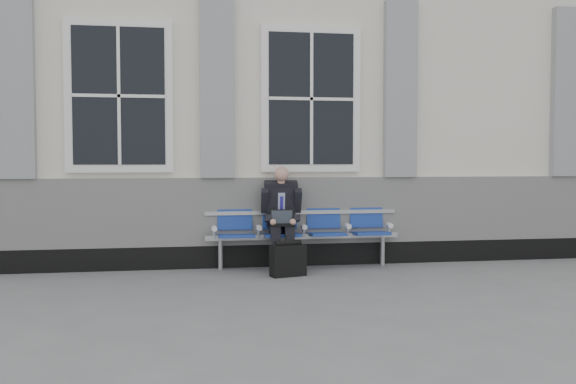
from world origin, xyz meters
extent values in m
plane|color=slate|center=(0.00, 0.00, 0.00)|extent=(70.00, 70.00, 0.00)
cube|color=silver|center=(0.00, 3.50, 2.10)|extent=(14.00, 4.00, 4.20)
cube|color=black|center=(0.00, 1.47, 0.15)|extent=(14.00, 0.10, 0.30)
cube|color=silver|center=(0.00, 1.46, 0.75)|extent=(14.00, 0.08, 0.90)
cube|color=gray|center=(-3.40, 1.44, 2.40)|extent=(0.45, 0.14, 2.40)
cube|color=gray|center=(-0.90, 1.44, 2.40)|extent=(0.45, 0.14, 2.40)
cube|color=gray|center=(1.60, 1.44, 2.40)|extent=(0.45, 0.14, 2.40)
cube|color=gray|center=(4.10, 1.44, 2.40)|extent=(0.45, 0.14, 2.40)
cube|color=white|center=(-2.15, 1.46, 2.25)|extent=(1.35, 0.10, 1.95)
cube|color=black|center=(-2.15, 1.41, 2.25)|extent=(1.15, 0.02, 1.75)
cube|color=white|center=(0.35, 1.46, 2.25)|extent=(1.35, 0.10, 1.95)
cube|color=black|center=(0.35, 1.41, 2.25)|extent=(1.15, 0.02, 1.75)
cube|color=#9EA0A3|center=(0.22, 1.30, 0.42)|extent=(2.60, 0.07, 0.07)
cube|color=#9EA0A3|center=(0.22, 1.42, 0.73)|extent=(2.60, 0.05, 0.05)
cylinder|color=#9EA0A3|center=(-0.88, 1.30, 0.20)|extent=(0.06, 0.06, 0.39)
cylinder|color=#9EA0A3|center=(1.32, 1.30, 0.20)|extent=(0.06, 0.06, 0.39)
cube|color=navy|center=(-0.68, 1.22, 0.45)|extent=(0.46, 0.42, 0.07)
cube|color=navy|center=(-0.68, 1.43, 0.71)|extent=(0.46, 0.10, 0.40)
cube|color=navy|center=(-0.08, 1.22, 0.45)|extent=(0.46, 0.42, 0.07)
cube|color=navy|center=(-0.08, 1.43, 0.71)|extent=(0.46, 0.10, 0.40)
cube|color=navy|center=(0.52, 1.22, 0.45)|extent=(0.46, 0.42, 0.07)
cube|color=navy|center=(0.52, 1.43, 0.71)|extent=(0.46, 0.10, 0.40)
cube|color=navy|center=(1.12, 1.22, 0.45)|extent=(0.46, 0.42, 0.07)
cube|color=navy|center=(1.12, 1.43, 0.71)|extent=(0.46, 0.10, 0.40)
cylinder|color=white|center=(-0.96, 1.25, 0.55)|extent=(0.07, 0.12, 0.07)
cylinder|color=white|center=(-0.38, 1.25, 0.55)|extent=(0.07, 0.12, 0.07)
cylinder|color=white|center=(0.22, 1.25, 0.55)|extent=(0.07, 0.12, 0.07)
cylinder|color=white|center=(0.82, 1.25, 0.55)|extent=(0.07, 0.12, 0.07)
cylinder|color=white|center=(1.40, 1.25, 0.55)|extent=(0.07, 0.12, 0.07)
cube|color=black|center=(-0.20, 0.89, 0.04)|extent=(0.12, 0.24, 0.08)
cube|color=black|center=(-0.02, 0.88, 0.04)|extent=(0.12, 0.24, 0.08)
cube|color=black|center=(-0.20, 0.95, 0.25)|extent=(0.12, 0.13, 0.47)
cube|color=black|center=(-0.02, 0.93, 0.25)|extent=(0.12, 0.13, 0.47)
cube|color=black|center=(-0.18, 1.15, 0.53)|extent=(0.16, 0.41, 0.13)
cube|color=black|center=(0.00, 1.13, 0.53)|extent=(0.16, 0.41, 0.13)
cube|color=black|center=(-0.08, 1.32, 0.83)|extent=(0.40, 0.34, 0.57)
cube|color=#A5B5D9|center=(-0.09, 1.21, 0.85)|extent=(0.10, 0.09, 0.32)
cube|color=#2B219C|center=(-0.09, 1.20, 0.83)|extent=(0.05, 0.07, 0.27)
cube|color=black|center=(-0.08, 1.29, 1.10)|extent=(0.45, 0.25, 0.13)
cylinder|color=tan|center=(-0.08, 1.25, 1.16)|extent=(0.10, 0.10, 0.09)
sphere|color=tan|center=(-0.09, 1.19, 1.25)|extent=(0.19, 0.19, 0.19)
cube|color=black|center=(-0.30, 1.25, 0.90)|extent=(0.11, 0.26, 0.33)
cube|color=black|center=(0.13, 1.21, 0.90)|extent=(0.11, 0.26, 0.33)
cube|color=black|center=(-0.28, 1.08, 0.69)|extent=(0.10, 0.29, 0.13)
cube|color=black|center=(0.08, 1.05, 0.69)|extent=(0.10, 0.29, 0.13)
sphere|color=tan|center=(-0.24, 0.95, 0.65)|extent=(0.08, 0.08, 0.08)
sphere|color=tan|center=(0.02, 0.93, 0.65)|extent=(0.08, 0.08, 0.08)
cube|color=black|center=(-0.10, 1.01, 0.61)|extent=(0.31, 0.23, 0.02)
cube|color=black|center=(-0.10, 1.12, 0.70)|extent=(0.30, 0.11, 0.19)
cube|color=black|center=(-0.10, 1.11, 0.70)|extent=(0.27, 0.08, 0.16)
cube|color=black|center=(-0.08, 0.71, 0.19)|extent=(0.46, 0.29, 0.39)
cylinder|color=black|center=(-0.08, 0.71, 0.41)|extent=(0.35, 0.16, 0.07)
camera|label=1|loc=(-1.37, -7.04, 1.45)|focal=40.00mm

